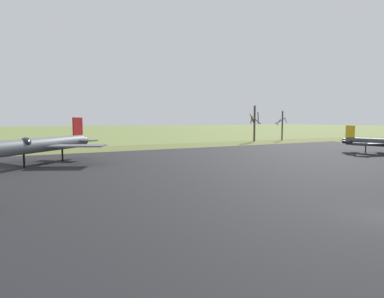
% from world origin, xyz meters
% --- Properties ---
extents(asphalt_apron, '(102.36, 55.14, 0.05)m').
position_xyz_m(asphalt_apron, '(0.00, 16.54, 0.03)').
color(asphalt_apron, black).
rests_on(asphalt_apron, ground).
extents(grass_verge_strip, '(162.36, 12.00, 0.06)m').
position_xyz_m(grass_verge_strip, '(0.00, 50.11, 0.03)').
color(grass_verge_strip, '#616733').
rests_on(grass_verge_strip, ground).
extents(jet_fighter_front_left, '(9.88, 13.15, 4.47)m').
position_xyz_m(jet_fighter_front_left, '(32.68, 19.86, 1.88)').
color(jet_fighter_front_left, '#33383D').
rests_on(jet_fighter_front_left, ground).
extents(jet_fighter_front_right, '(14.13, 14.30, 5.74)m').
position_xyz_m(jet_fighter_front_right, '(-15.21, 32.18, 2.49)').
color(jet_fighter_front_right, '#565B60').
rests_on(jet_fighter_front_right, ground).
extents(bare_tree_left_of_center, '(2.63, 2.58, 8.95)m').
position_xyz_m(bare_tree_left_of_center, '(34.49, 53.41, 4.71)').
color(bare_tree_left_of_center, '#42382D').
rests_on(bare_tree_left_of_center, ground).
extents(bare_tree_center, '(3.05, 2.95, 7.77)m').
position_xyz_m(bare_tree_center, '(44.16, 53.84, 4.06)').
color(bare_tree_center, '#42382D').
rests_on(bare_tree_center, ground).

